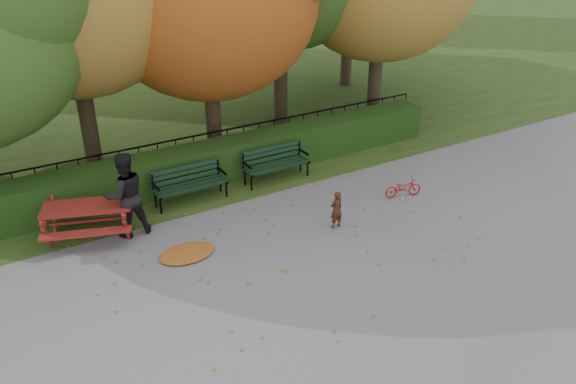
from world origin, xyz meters
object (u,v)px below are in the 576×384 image
child (336,210)px  bicycle (403,188)px  picnic_table (88,212)px  bench_right (275,161)px  adult (125,195)px  bench_left (189,181)px

child → bicycle: (2.31, 0.38, -0.20)m
picnic_table → child: bearing=-7.3°
child → bicycle: 2.35m
picnic_table → bicycle: 7.43m
bench_right → adult: bearing=-169.0°
picnic_table → adult: bearing=-2.0°
child → adult: bearing=-31.1°
picnic_table → adult: size_ratio=1.15×
bench_left → bench_right: 2.40m
bench_left → bicycle: bench_left is taller
bench_left → adult: bearing=-155.2°
adult → bench_right: bearing=-170.3°
child → adult: (-4.06, 2.10, 0.52)m
bench_left → adult: adult is taller
bench_right → picnic_table: (-4.91, -0.50, 0.09)m
bench_left → bench_right: (2.40, 0.00, 0.00)m
bicycle → adult: bearing=91.2°
bench_right → child: bearing=-91.5°
bench_left → adult: size_ratio=0.93×
bench_right → picnic_table: bearing=-174.2°
bench_right → bicycle: size_ratio=1.91×
picnic_table → adult: (0.78, -0.30, 0.35)m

